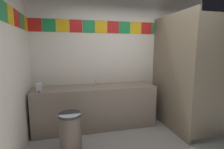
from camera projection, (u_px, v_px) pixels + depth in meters
name	position (u px, v px, depth m)	size (l,w,h in m)	color
wall_back	(124.00, 56.00, 3.79)	(3.88, 0.09, 2.89)	silver
vanity_counter	(96.00, 107.00, 3.46)	(2.39, 0.60, 0.85)	gray
faucet_center	(95.00, 83.00, 3.47)	(0.04, 0.10, 0.14)	silver
soap_dispenser	(39.00, 88.00, 2.97)	(0.09, 0.09, 0.16)	#B7BABF
stall_divider	(186.00, 75.00, 3.12)	(0.92, 1.37, 2.26)	#726651
toilet	(181.00, 108.00, 3.76)	(0.39, 0.49, 0.74)	white
trash_bin	(71.00, 134.00, 2.57)	(0.34, 0.34, 0.65)	brown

